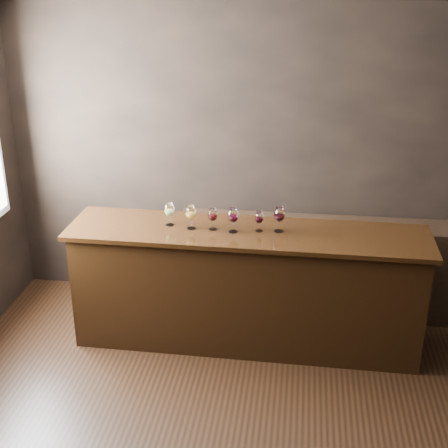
# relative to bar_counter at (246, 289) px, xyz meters

# --- Properties ---
(room_shell) EXTENTS (5.02, 4.52, 2.81)m
(room_shell) POSITION_rel_bar_counter_xyz_m (-0.07, -1.29, 1.30)
(room_shell) COLOR black
(room_shell) RESTS_ON ground
(bar_counter) EXTENTS (2.90, 0.67, 1.01)m
(bar_counter) POSITION_rel_bar_counter_xyz_m (0.00, 0.00, 0.00)
(bar_counter) COLOR black
(bar_counter) RESTS_ON ground
(bar_top) EXTENTS (3.00, 0.74, 0.04)m
(bar_top) POSITION_rel_bar_counter_xyz_m (0.00, 0.00, 0.53)
(bar_top) COLOR black
(bar_top) RESTS_ON bar_counter
(back_bar_shelf) EXTENTS (2.50, 0.40, 0.90)m
(back_bar_shelf) POSITION_rel_bar_counter_xyz_m (0.56, 0.63, -0.06)
(back_bar_shelf) COLOR black
(back_bar_shelf) RESTS_ON ground
(glass_white) EXTENTS (0.08, 0.08, 0.20)m
(glass_white) POSITION_rel_bar_counter_xyz_m (-0.66, 0.04, 0.68)
(glass_white) COLOR white
(glass_white) RESTS_ON bar_top
(glass_amber) EXTENTS (0.09, 0.09, 0.20)m
(glass_amber) POSITION_rel_bar_counter_xyz_m (-0.47, -0.01, 0.68)
(glass_amber) COLOR white
(glass_amber) RESTS_ON bar_top
(glass_red_a) EXTENTS (0.08, 0.08, 0.19)m
(glass_red_a) POSITION_rel_bar_counter_xyz_m (-0.29, -0.00, 0.67)
(glass_red_a) COLOR white
(glass_red_a) RESTS_ON bar_top
(glass_red_b) EXTENTS (0.09, 0.09, 0.21)m
(glass_red_b) POSITION_rel_bar_counter_xyz_m (-0.11, -0.04, 0.69)
(glass_red_b) COLOR white
(glass_red_b) RESTS_ON bar_top
(glass_red_c) EXTENTS (0.07, 0.07, 0.17)m
(glass_red_c) POSITION_rel_bar_counter_xyz_m (0.09, 0.01, 0.66)
(glass_red_c) COLOR white
(glass_red_c) RESTS_ON bar_top
(glass_red_d) EXTENTS (0.09, 0.09, 0.21)m
(glass_red_d) POSITION_rel_bar_counter_xyz_m (0.26, 0.03, 0.69)
(glass_red_d) COLOR white
(glass_red_d) RESTS_ON bar_top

